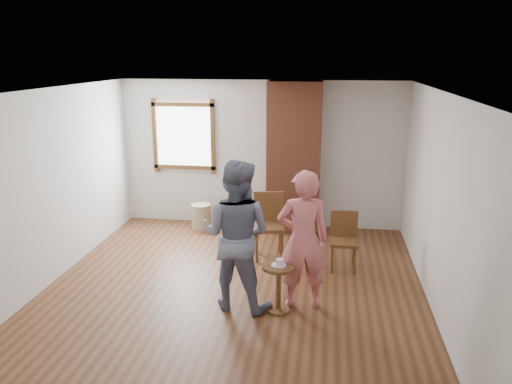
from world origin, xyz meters
TOP-DOWN VIEW (x-y plane):
  - ground at (0.00, 0.00)m, footprint 5.50×5.50m
  - room_shell at (-0.06, 0.61)m, footprint 5.04×5.52m
  - brick_chimney at (0.60, 2.50)m, footprint 0.90×0.50m
  - stoneware_crock at (-1.02, 2.35)m, footprint 0.37×0.37m
  - dark_pot at (-0.38, 2.40)m, footprint 0.21×0.21m
  - dining_chair_left at (0.31, 1.29)m, footprint 0.53×0.53m
  - dining_chair_right at (1.45, 0.99)m, footprint 0.39×0.39m
  - side_table at (0.64, -0.43)m, footprint 0.40×0.40m
  - cake_plate at (0.64, -0.43)m, footprint 0.18×0.18m
  - cake_slice at (0.65, -0.43)m, footprint 0.08×0.07m
  - man at (0.12, -0.35)m, footprint 1.03×0.87m
  - person_pink at (0.92, -0.26)m, footprint 0.70×0.52m

SIDE VIEW (x-z plane):
  - ground at x=0.00m, z-range 0.00..0.00m
  - dark_pot at x=-0.38m, z-range 0.00..0.17m
  - stoneware_crock at x=-1.02m, z-range 0.00..0.45m
  - side_table at x=0.64m, z-range 0.10..0.70m
  - dining_chair_right at x=1.45m, z-range 0.05..0.89m
  - dining_chair_left at x=0.31m, z-range 0.06..1.05m
  - cake_plate at x=0.64m, z-range 0.60..0.61m
  - cake_slice at x=0.65m, z-range 0.61..0.67m
  - person_pink at x=0.92m, z-range 0.00..1.73m
  - man at x=0.12m, z-range 0.00..1.85m
  - brick_chimney at x=0.60m, z-range 0.00..2.60m
  - room_shell at x=-0.06m, z-range 0.50..3.12m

